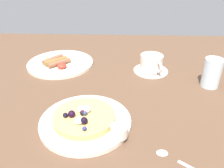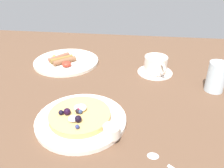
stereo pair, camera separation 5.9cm
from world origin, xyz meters
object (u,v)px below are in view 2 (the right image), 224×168
coffee_saucer (155,72)px  breakfast_plate (66,62)px  teaspoon (163,162)px  syrup_ramekin (112,131)px  pancake_plate (81,120)px  water_glass (216,77)px  coffee_cup (156,64)px

coffee_saucer → breakfast_plate: bearing=172.9°
teaspoon → syrup_ramekin: bearing=155.4°
coffee_saucer → teaspoon: coffee_saucer is taller
pancake_plate → water_glass: (41.81, 23.03, 4.58)cm
syrup_ramekin → breakfast_plate: syrup_ramekin is taller
pancake_plate → coffee_cup: size_ratio=2.22×
coffee_saucer → water_glass: (19.89, -11.08, 4.86)cm
pancake_plate → coffee_cup: 40.60cm
coffee_saucer → pancake_plate: bearing=-122.7°
breakfast_plate → teaspoon: bearing=-52.8°
water_glass → coffee_saucer: bearing=150.9°
pancake_plate → teaspoon: bearing=-28.2°
coffee_cup → breakfast_plate: bearing=172.7°
breakfast_plate → water_glass: (58.05, -15.83, 4.66)cm
syrup_ramekin → breakfast_plate: (-25.78, 44.97, -2.35)cm
coffee_saucer → coffee_cup: coffee_cup is taller
breakfast_plate → teaspoon: breakfast_plate is taller
syrup_ramekin → water_glass: (32.27, 29.14, 2.31)cm
coffee_cup → water_glass: (19.83, -10.95, 1.28)cm
syrup_ramekin → coffee_cup: size_ratio=0.38×
syrup_ramekin → coffee_cup: bearing=72.8°
pancake_plate → water_glass: 47.96cm
teaspoon → water_glass: water_glass is taller
water_glass → teaspoon: bearing=-119.2°
water_glass → pancake_plate: bearing=-151.2°
breakfast_plate → water_glass: size_ratio=2.64×
pancake_plate → water_glass: size_ratio=2.44×
teaspoon → coffee_saucer: bearing=90.4°
water_glass → breakfast_plate: bearing=164.7°
breakfast_plate → water_glass: bearing=-15.3°
syrup_ramekin → water_glass: 43.54cm
breakfast_plate → teaspoon: (38.52, -50.80, -0.36)cm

